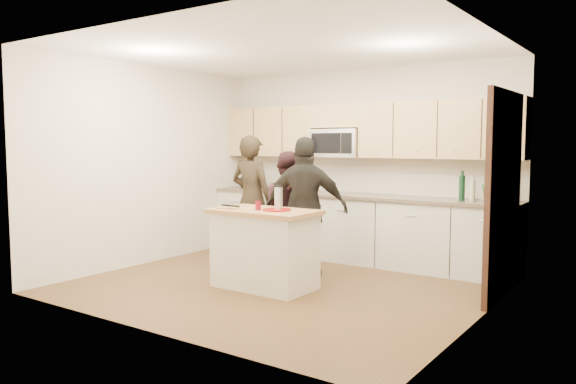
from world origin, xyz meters
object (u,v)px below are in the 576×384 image
Objects in this scene: toaster at (253,183)px; woman_left at (252,198)px; island at (265,248)px; woman_right at (306,209)px; woman_center at (289,212)px.

woman_left is at bearing -52.74° from toaster.
island is at bearing 130.94° from woman_left.
toaster is 2.25m from woman_right.
island is 3.89× the size of toaster.
woman_center is (-0.23, 0.81, 0.32)m from island.
woman_right reaches higher than island.
toaster is at bearing 131.52° from island.
toaster is 0.18× the size of woman_right.
woman_right is at bearing 154.59° from woman_left.
woman_left is 1.02× the size of woman_right.
toaster is at bearing -56.18° from woman_right.
toaster reaches higher than island.
woman_center is 0.47m from woman_right.
woman_right is (0.18, 0.59, 0.41)m from island.
woman_left is at bearing -43.28° from woman_right.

